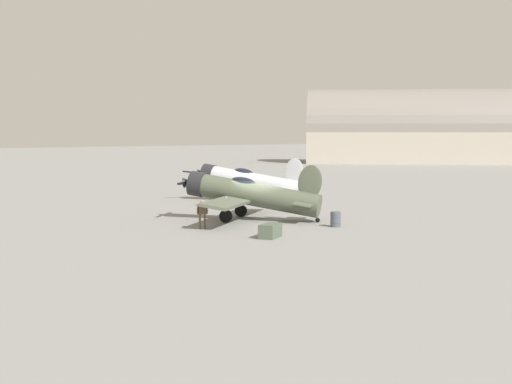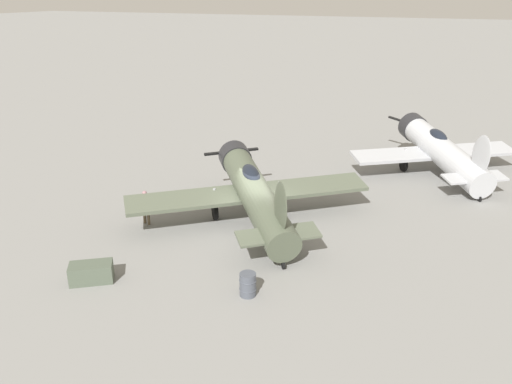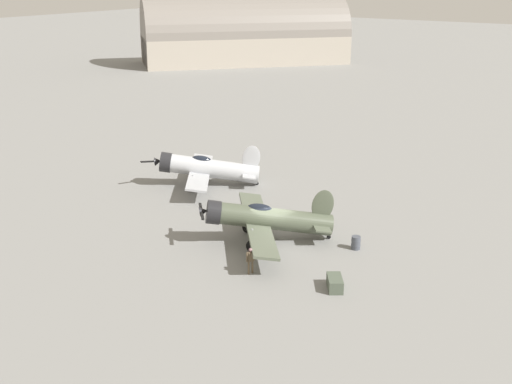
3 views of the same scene
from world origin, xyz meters
name	(u,v)px [view 3 (image 3 of 3)]	position (x,y,z in m)	size (l,w,h in m)	color
ground_plane	(272,241)	(0.00, 0.00, 0.00)	(400.00, 400.00, 0.00)	gray
airplane_foreground	(265,218)	(0.37, 0.30, 1.67)	(9.09, 10.08, 3.66)	#4C5442
airplane_mid_apron	(206,168)	(11.10, -7.11, 1.54)	(8.48, 9.39, 3.58)	#B7BABF
ground_crew_mechanic	(251,258)	(-1.61, 4.95, 1.02)	(0.34, 0.63, 1.68)	brown
equipment_crate	(335,283)	(-6.78, 3.93, 0.37)	(1.57, 1.78, 0.74)	#4C5647
fuel_drum	(356,243)	(-5.34, -1.94, 0.45)	(0.64, 0.64, 0.90)	#474C56
distant_hangar	(244,39)	(51.96, -72.26, 4.58)	(37.22, 38.55, 14.70)	#ADA393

